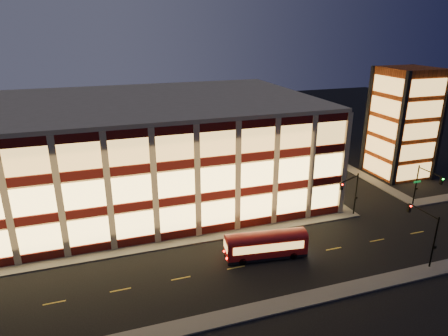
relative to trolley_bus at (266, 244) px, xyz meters
name	(u,v)px	position (x,y,z in m)	size (l,w,h in m)	color
ground	(186,246)	(-7.82, 5.06, -1.69)	(200.00, 200.00, 0.00)	black
sidewalk_office_south	(159,245)	(-10.82, 6.06, -1.61)	(54.00, 2.00, 0.15)	#514F4C
sidewalk_office_east	(294,175)	(15.18, 22.06, -1.61)	(2.00, 30.00, 0.15)	#514F4C
sidewalk_tower_south	(447,198)	(32.18, 6.06, -1.61)	(14.00, 2.00, 0.15)	#514F4C
sidewalk_tower_west	(348,168)	(26.18, 22.06, -1.61)	(2.00, 30.00, 0.15)	#514F4C
sidewalk_near	(221,319)	(-7.82, -7.94, -1.61)	(100.00, 2.00, 0.15)	#514F4C
office_building	(139,149)	(-10.73, 21.97, 5.56)	(50.45, 30.45, 14.50)	tan
stair_tower	(403,123)	(32.13, 17.01, 7.30)	(8.60, 8.60, 18.00)	#8C3814
traffic_signal_far	(351,189)	(14.39, 5.29, 2.42)	(3.79, 1.87, 6.00)	black
traffic_signal_right	(425,182)	(25.68, 4.43, 2.41)	(1.20, 4.37, 6.00)	black
traffic_signal_near	(425,227)	(15.68, -5.97, 2.44)	(0.32, 4.45, 6.00)	black
trolley_bus	(266,244)	(0.00, 0.00, 0.00)	(9.21, 3.34, 3.05)	#8D0708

